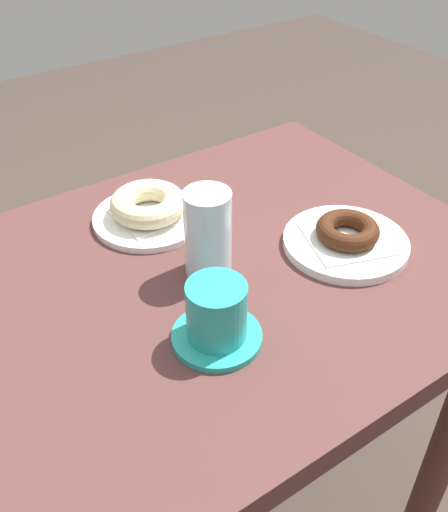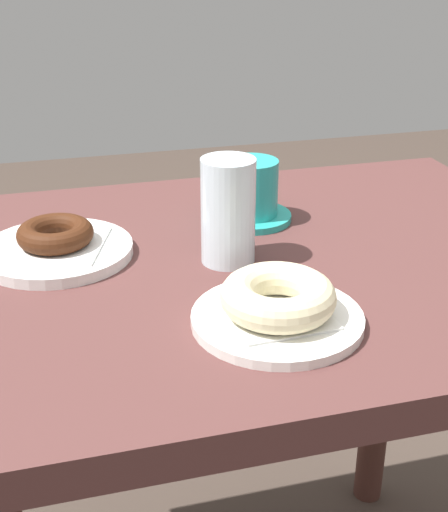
# 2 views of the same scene
# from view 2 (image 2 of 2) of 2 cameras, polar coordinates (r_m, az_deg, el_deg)

# --- Properties ---
(table) EXTENTS (0.95, 0.68, 0.75)m
(table) POSITION_cam_2_polar(r_m,az_deg,el_deg) (1.00, 1.41, -6.53)
(table) COLOR #512E2C
(table) RESTS_ON ground_plane
(plate_chocolate_ring) EXTENTS (0.20, 0.20, 0.01)m
(plate_chocolate_ring) POSITION_cam_2_polar(r_m,az_deg,el_deg) (0.98, -13.16, 0.40)
(plate_chocolate_ring) COLOR white
(plate_chocolate_ring) RESTS_ON table
(napkin_chocolate_ring) EXTENTS (0.16, 0.16, 0.00)m
(napkin_chocolate_ring) POSITION_cam_2_polar(r_m,az_deg,el_deg) (0.97, -13.21, 0.87)
(napkin_chocolate_ring) COLOR white
(napkin_chocolate_ring) RESTS_ON plate_chocolate_ring
(donut_chocolate_ring) EXTENTS (0.10, 0.10, 0.03)m
(donut_chocolate_ring) POSITION_cam_2_polar(r_m,az_deg,el_deg) (0.97, -13.30, 1.74)
(donut_chocolate_ring) COLOR #3D1D0D
(donut_chocolate_ring) RESTS_ON napkin_chocolate_ring
(plate_sugar_ring) EXTENTS (0.19, 0.19, 0.01)m
(plate_sugar_ring) POSITION_cam_2_polar(r_m,az_deg,el_deg) (0.80, 4.26, -5.02)
(plate_sugar_ring) COLOR white
(plate_sugar_ring) RESTS_ON table
(napkin_sugar_ring) EXTENTS (0.11, 0.11, 0.00)m
(napkin_sugar_ring) POSITION_cam_2_polar(r_m,az_deg,el_deg) (0.79, 4.28, -4.56)
(napkin_sugar_ring) COLOR white
(napkin_sugar_ring) RESTS_ON plate_sugar_ring
(donut_sugar_ring) EXTENTS (0.13, 0.13, 0.04)m
(donut_sugar_ring) POSITION_cam_2_polar(r_m,az_deg,el_deg) (0.78, 4.33, -3.23)
(donut_sugar_ring) COLOR beige
(donut_sugar_ring) RESTS_ON napkin_sugar_ring
(water_glass) EXTENTS (0.07, 0.07, 0.14)m
(water_glass) POSITION_cam_2_polar(r_m,az_deg,el_deg) (0.92, 0.28, 3.66)
(water_glass) COLOR silver
(water_glass) RESTS_ON table
(coffee_cup) EXTENTS (0.12, 0.12, 0.09)m
(coffee_cup) POSITION_cam_2_polar(r_m,az_deg,el_deg) (1.06, 2.16, 5.02)
(coffee_cup) COLOR teal
(coffee_cup) RESTS_ON table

